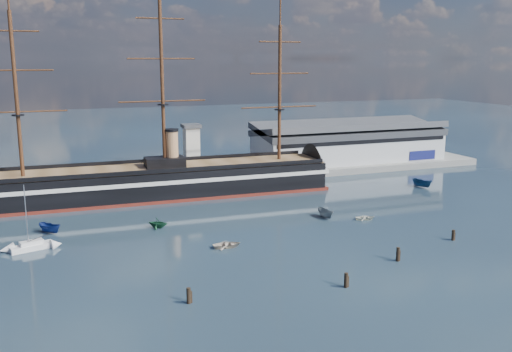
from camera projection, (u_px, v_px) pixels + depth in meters
name	position (u px, v px, depth m)	size (l,w,h in m)	color
ground	(216.00, 212.00, 132.72)	(600.00, 600.00, 0.00)	#1C2632
quay	(213.00, 179.00, 169.15)	(180.00, 18.00, 2.00)	slate
warehouse	(349.00, 142.00, 187.94)	(63.00, 21.00, 11.60)	#B7BABC
quay_tower	(192.00, 150.00, 161.99)	(5.00, 5.00, 15.00)	silver
warship	(151.00, 182.00, 146.29)	(113.06, 18.29, 53.94)	black
sailboat	(32.00, 246.00, 106.52)	(8.15, 4.47, 12.51)	white
motorboat_a	(50.00, 233.00, 116.79)	(6.58, 2.41, 2.63)	navy
motorboat_b	(227.00, 247.00, 108.00)	(3.32, 1.33, 1.55)	beige
motorboat_c	(326.00, 218.00, 128.04)	(6.48, 2.37, 2.59)	slate
motorboat_d	(158.00, 228.00, 120.46)	(6.80, 2.95, 2.49)	#164A2D
motorboat_e	(365.00, 220.00, 126.66)	(2.66, 1.06, 1.24)	white
motorboat_f	(422.00, 187.00, 158.42)	(7.16, 2.63, 2.87)	navy
piling_near_left	(189.00, 303.00, 83.30)	(0.64, 0.64, 3.10)	black
piling_near_mid	(346.00, 287.00, 89.14)	(0.64, 0.64, 3.08)	black
piling_near_right	(398.00, 261.00, 100.68)	(0.64, 0.64, 3.24)	black
piling_far_right	(453.00, 240.00, 112.24)	(0.64, 0.64, 2.83)	black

